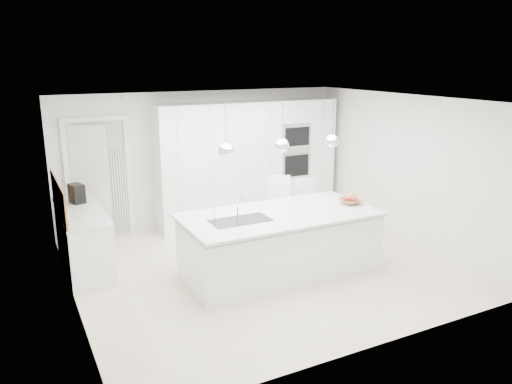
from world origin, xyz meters
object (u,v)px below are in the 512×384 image
fruit_bowl (350,201)px  espresso_machine (77,193)px  island_base (281,245)px  bar_stool_left (283,213)px  bar_stool_right (308,212)px

fruit_bowl → espresso_machine: (-3.75, 1.98, 0.11)m
island_base → fruit_bowl: bearing=-1.1°
fruit_bowl → bar_stool_left: size_ratio=0.29×
bar_stool_right → espresso_machine: bearing=164.5°
island_base → espresso_machine: 3.26m
espresso_machine → bar_stool_left: size_ratio=0.25×
espresso_machine → bar_stool_right: bearing=-32.2°
fruit_bowl → bar_stool_left: bar_stool_left is taller
espresso_machine → bar_stool_right: 3.76m
espresso_machine → bar_stool_left: espresso_machine is taller
fruit_bowl → espresso_machine: 4.24m
island_base → bar_stool_left: 1.08m
fruit_bowl → bar_stool_right: (-0.18, 0.91, -0.40)m
bar_stool_left → espresso_machine: bearing=-178.6°
bar_stool_left → bar_stool_right: 0.48m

